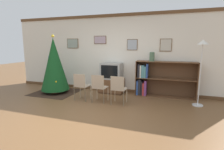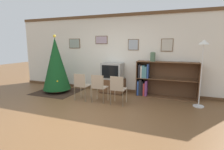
# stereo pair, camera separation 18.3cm
# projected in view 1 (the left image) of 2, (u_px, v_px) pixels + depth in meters

# --- Properties ---
(ground_plane) EXTENTS (24.00, 24.00, 0.00)m
(ground_plane) POSITION_uv_depth(u_px,v_px,m) (84.00, 116.00, 4.11)
(ground_plane) COLOR brown
(wall_back) EXTENTS (8.20, 0.11, 2.70)m
(wall_back) POSITION_uv_depth(u_px,v_px,m) (116.00, 54.00, 6.17)
(wall_back) COLOR silver
(wall_back) RESTS_ON ground_plane
(area_rug) EXTENTS (1.46, 1.39, 0.01)m
(area_rug) POSITION_uv_depth(u_px,v_px,m) (56.00, 92.00, 6.17)
(area_rug) COLOR #332319
(area_rug) RESTS_ON ground_plane
(christmas_tree) EXTENTS (0.96, 0.96, 1.99)m
(christmas_tree) POSITION_uv_depth(u_px,v_px,m) (54.00, 64.00, 6.00)
(christmas_tree) COLOR maroon
(christmas_tree) RESTS_ON area_rug
(tv_console) EXTENTS (0.83, 0.49, 0.49)m
(tv_console) POSITION_uv_depth(u_px,v_px,m) (112.00, 86.00, 6.09)
(tv_console) COLOR #4C311E
(tv_console) RESTS_ON ground_plane
(television) EXTENTS (0.71, 0.47, 0.56)m
(television) POSITION_uv_depth(u_px,v_px,m) (111.00, 71.00, 6.00)
(television) COLOR #9E9E99
(television) RESTS_ON tv_console
(folding_chair_left) EXTENTS (0.40, 0.40, 0.82)m
(folding_chair_left) POSITION_uv_depth(u_px,v_px,m) (81.00, 85.00, 5.19)
(folding_chair_left) COLOR tan
(folding_chair_left) RESTS_ON ground_plane
(folding_chair_center) EXTENTS (0.40, 0.40, 0.82)m
(folding_chair_center) POSITION_uv_depth(u_px,v_px,m) (99.00, 87.00, 5.01)
(folding_chair_center) COLOR tan
(folding_chair_center) RESTS_ON ground_plane
(folding_chair_right) EXTENTS (0.40, 0.40, 0.82)m
(folding_chair_right) POSITION_uv_depth(u_px,v_px,m) (118.00, 88.00, 4.83)
(folding_chair_right) COLOR tan
(folding_chair_right) RESTS_ON ground_plane
(bookshelf) EXTENTS (1.86, 0.36, 1.14)m
(bookshelf) POSITION_uv_depth(u_px,v_px,m) (155.00, 80.00, 5.66)
(bookshelf) COLOR brown
(bookshelf) RESTS_ON ground_plane
(vase) EXTENTS (0.16, 0.16, 0.29)m
(vase) POSITION_uv_depth(u_px,v_px,m) (152.00, 57.00, 5.51)
(vase) COLOR #47664C
(vase) RESTS_ON bookshelf
(standing_lamp) EXTENTS (0.28, 0.28, 1.79)m
(standing_lamp) POSITION_uv_depth(u_px,v_px,m) (202.00, 56.00, 4.60)
(standing_lamp) COLOR silver
(standing_lamp) RESTS_ON ground_plane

